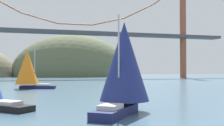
{
  "coord_description": "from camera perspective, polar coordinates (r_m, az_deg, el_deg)",
  "views": [
    {
      "loc": [
        -16.91,
        -16.89,
        3.88
      ],
      "look_at": [
        0.0,
        41.45,
        5.25
      ],
      "focal_mm": 44.59,
      "sensor_mm": 36.0,
      "label": 1
    }
  ],
  "objects": [
    {
      "name": "headland_center",
      "position": [
        153.51,
        -7.97,
        -2.73
      ],
      "size": [
        65.83,
        44.0,
        45.55
      ],
      "primitive_type": "ellipsoid",
      "color": "#5B6647",
      "rests_on": "ground_plane"
    },
    {
      "name": "channel_buoy",
      "position": [
        52.48,
        5.92,
        -5.12
      ],
      "size": [
        1.1,
        1.1,
        2.64
      ],
      "color": "red",
      "rests_on": "ground_plane"
    },
    {
      "name": "sailboat_orange_sail",
      "position": [
        57.68,
        -16.86,
        -1.08
      ],
      "size": [
        8.42,
        5.48,
        8.7
      ],
      "color": "#191E4C",
      "rests_on": "ground_plane"
    },
    {
      "name": "suspension_bridge",
      "position": [
        114.32,
        -7.55,
        6.89
      ],
      "size": [
        134.29,
        6.0,
        43.72
      ],
      "color": "brown",
      "rests_on": "ground_plane"
    },
    {
      "name": "sailboat_navy_sail",
      "position": [
        25.08,
        2.42,
        -0.28
      ],
      "size": [
        7.33,
        8.23,
        8.6
      ],
      "color": "#191E4C",
      "rests_on": "ground_plane"
    }
  ]
}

